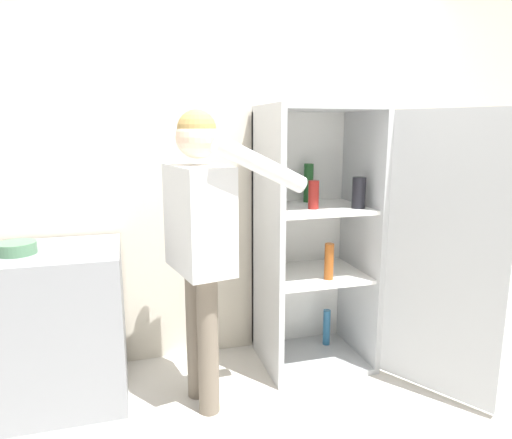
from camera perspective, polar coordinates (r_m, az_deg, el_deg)
name	(u,v)px	position (r m, az deg, el deg)	size (l,w,h in m)	color
ground_plane	(306,424)	(2.68, 6.28, -24.03)	(12.00, 12.00, 0.00)	beige
wall_back	(256,169)	(3.12, -0.06, 6.32)	(7.00, 0.06, 2.55)	beige
refrigerator	(340,241)	(2.95, 10.45, -2.64)	(1.06, 1.19, 1.69)	#B7BABC
person	(201,226)	(2.44, -6.92, -0.83)	(0.72, 0.58, 1.64)	#726656
counter	(57,326)	(2.88, -23.64, -12.14)	(0.73, 0.62, 0.89)	gray
bowl	(17,248)	(2.73, -27.74, -3.19)	(0.20, 0.20, 0.06)	#517F5B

